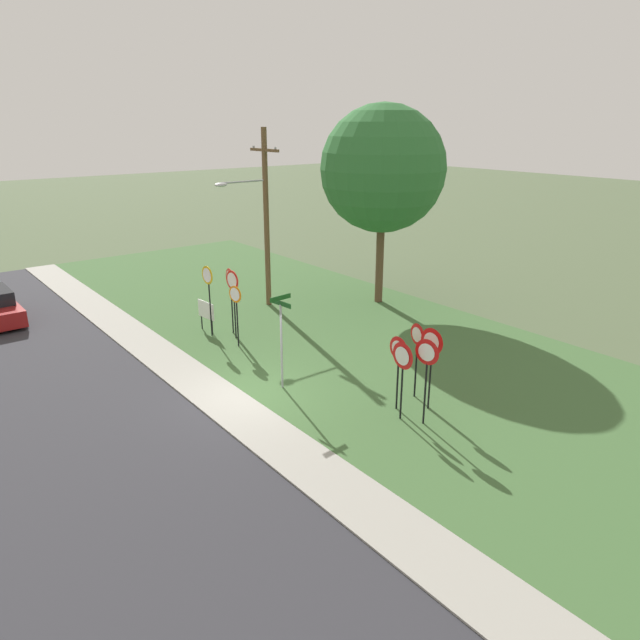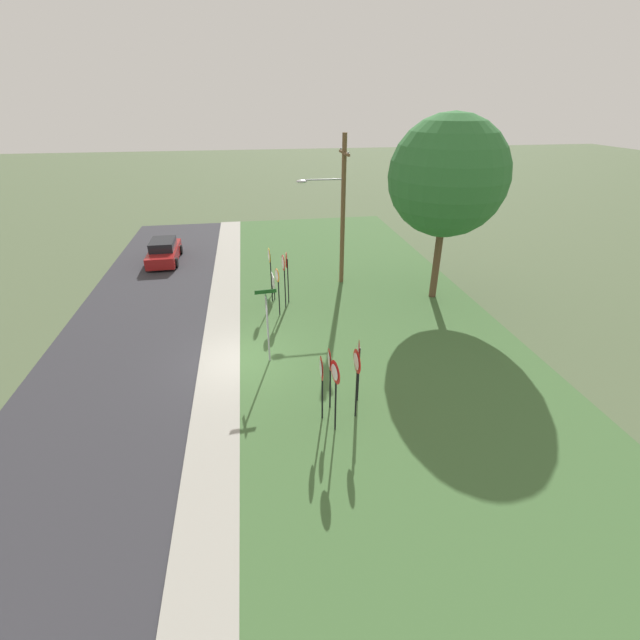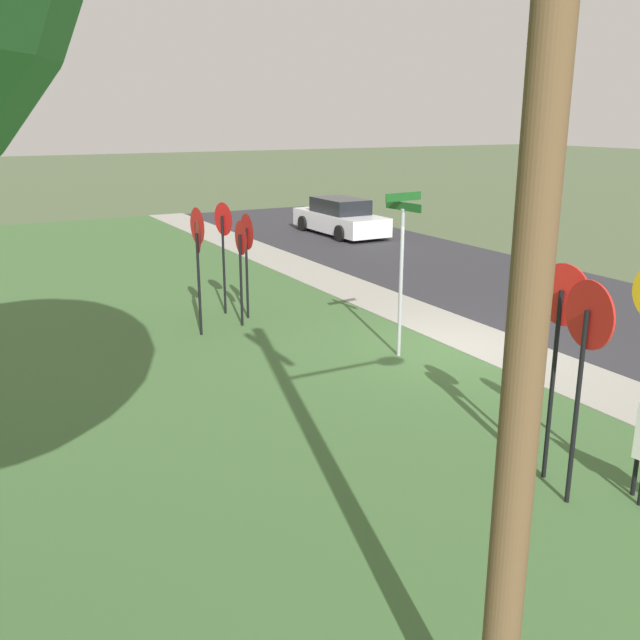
% 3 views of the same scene
% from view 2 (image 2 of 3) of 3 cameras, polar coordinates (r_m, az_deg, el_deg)
% --- Properties ---
extents(ground_plane, '(160.00, 160.00, 0.00)m').
position_cam_2_polar(ground_plane, '(17.60, -10.57, -5.39)').
color(ground_plane, '#4C5B3D').
extents(road_asphalt, '(44.00, 6.40, 0.01)m').
position_cam_2_polar(road_asphalt, '(18.46, -25.68, -6.25)').
color(road_asphalt, '#2D2D33').
rests_on(road_asphalt, ground_plane).
extents(sidewalk_strip, '(44.00, 1.60, 0.06)m').
position_cam_2_polar(sidewalk_strip, '(17.64, -13.18, -5.49)').
color(sidewalk_strip, '#99968C').
rests_on(sidewalk_strip, ground_plane).
extents(grass_median, '(44.00, 12.00, 0.04)m').
position_cam_2_polar(grass_median, '(18.32, 8.51, -3.72)').
color(grass_median, '#3D6033').
rests_on(grass_median, ground_plane).
extents(stop_sign_near_left, '(0.63, 0.15, 2.38)m').
position_cam_2_polar(stop_sign_near_left, '(20.19, -5.63, 4.99)').
color(stop_sign_near_left, black).
rests_on(stop_sign_near_left, grass_median).
extents(stop_sign_near_right, '(0.75, 0.12, 2.74)m').
position_cam_2_polar(stop_sign_near_right, '(20.86, -4.84, 6.66)').
color(stop_sign_near_right, black).
rests_on(stop_sign_near_right, grass_median).
extents(stop_sign_far_left, '(0.77, 0.15, 2.67)m').
position_cam_2_polar(stop_sign_far_left, '(21.42, -4.42, 7.13)').
color(stop_sign_far_left, black).
rests_on(stop_sign_far_left, grass_median).
extents(stop_sign_far_center, '(0.72, 0.11, 2.85)m').
position_cam_2_polar(stop_sign_far_center, '(21.59, -6.68, 7.48)').
color(stop_sign_far_center, black).
rests_on(stop_sign_far_center, grass_median).
extents(yield_sign_near_left, '(0.73, 0.17, 2.55)m').
position_cam_2_polar(yield_sign_near_left, '(12.88, 2.00, -7.95)').
color(yield_sign_near_left, black).
rests_on(yield_sign_near_left, grass_median).
extents(yield_sign_near_right, '(0.79, 0.11, 2.54)m').
position_cam_2_polar(yield_sign_near_right, '(13.46, 4.86, -6.35)').
color(yield_sign_near_right, black).
rests_on(yield_sign_near_right, grass_median).
extents(yield_sign_far_left, '(0.79, 0.10, 2.35)m').
position_cam_2_polar(yield_sign_far_left, '(13.41, 0.17, -7.17)').
color(yield_sign_far_left, black).
rests_on(yield_sign_far_left, grass_median).
extents(yield_sign_far_right, '(0.67, 0.16, 2.40)m').
position_cam_2_polar(yield_sign_far_right, '(14.23, 5.13, -4.90)').
color(yield_sign_far_right, black).
rests_on(yield_sign_far_right, grass_median).
extents(yield_sign_center, '(0.73, 0.11, 2.28)m').
position_cam_2_polar(yield_sign_center, '(13.90, 1.26, -6.05)').
color(yield_sign_center, black).
rests_on(yield_sign_center, grass_median).
extents(street_name_post, '(0.96, 0.81, 3.07)m').
position_cam_2_polar(street_name_post, '(16.51, -7.01, 0.01)').
color(street_name_post, '#9EA0A8').
rests_on(street_name_post, grass_median).
extents(utility_pole, '(2.10, 2.58, 7.85)m').
position_cam_2_polar(utility_pole, '(23.43, 2.61, 14.85)').
color(utility_pole, brown).
rests_on(utility_pole, grass_median).
extents(notice_board, '(1.10, 0.12, 1.25)m').
position_cam_2_polar(notice_board, '(22.57, -6.28, 5.05)').
color(notice_board, black).
rests_on(notice_board, grass_median).
extents(oak_tree_left, '(5.56, 5.56, 8.88)m').
position_cam_2_polar(oak_tree_left, '(21.91, 16.60, 17.75)').
color(oak_tree_left, brown).
rests_on(oak_tree_left, grass_median).
extents(parked_hatchback_near, '(4.33, 1.95, 1.39)m').
position_cam_2_polar(parked_hatchback_near, '(29.59, -20.02, 8.54)').
color(parked_hatchback_near, maroon).
rests_on(parked_hatchback_near, road_asphalt).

